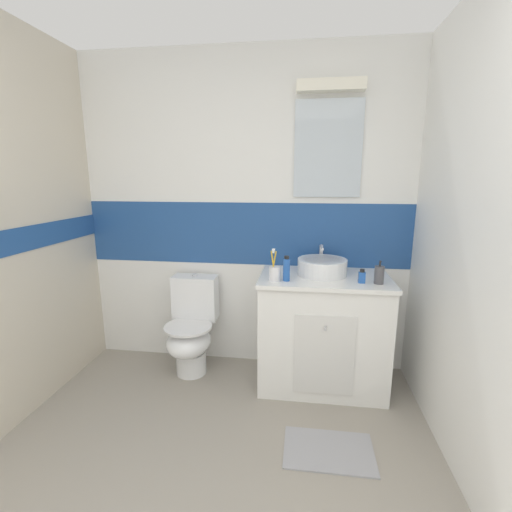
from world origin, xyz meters
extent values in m
cube|color=gray|center=(0.00, 1.20, -0.02)|extent=(3.20, 3.48, 0.04)
cube|color=white|center=(0.00, 2.45, 0.42)|extent=(3.20, 0.10, 0.85)
cube|color=#234C8C|center=(0.00, 2.45, 1.10)|extent=(3.20, 0.10, 0.50)
cube|color=white|center=(0.00, 2.45, 1.93)|extent=(3.20, 0.10, 1.15)
cube|color=silver|center=(0.63, 2.39, 1.75)|extent=(0.49, 0.02, 0.70)
cube|color=white|center=(0.63, 2.35, 2.18)|extent=(0.48, 0.10, 0.08)
cube|color=white|center=(0.63, 2.12, 0.41)|extent=(0.91, 0.56, 0.82)
cube|color=white|center=(0.63, 2.11, 0.83)|extent=(0.93, 0.58, 0.03)
cube|color=silver|center=(0.63, 1.84, 0.37)|extent=(0.41, 0.01, 0.57)
cylinder|color=silver|center=(0.63, 1.82, 0.57)|extent=(0.02, 0.02, 0.03)
cylinder|color=white|center=(0.62, 2.15, 0.91)|extent=(0.36, 0.36, 0.12)
cylinder|color=#AFB1BA|center=(0.62, 2.15, 0.96)|extent=(0.29, 0.29, 0.01)
cylinder|color=silver|center=(0.62, 2.36, 0.94)|extent=(0.03, 0.03, 0.18)
cylinder|color=silver|center=(0.62, 2.26, 1.03)|extent=(0.02, 0.16, 0.02)
cylinder|color=white|center=(-0.39, 2.12, 0.09)|extent=(0.24, 0.24, 0.18)
ellipsoid|color=white|center=(-0.39, 2.08, 0.29)|extent=(0.34, 0.42, 0.22)
cylinder|color=white|center=(-0.39, 2.08, 0.41)|extent=(0.37, 0.37, 0.02)
cube|color=white|center=(-0.39, 2.29, 0.58)|extent=(0.36, 0.17, 0.36)
cylinder|color=silver|center=(-0.39, 2.29, 0.77)|extent=(0.04, 0.04, 0.02)
cylinder|color=white|center=(0.29, 1.95, 0.90)|extent=(0.08, 0.08, 0.10)
cylinder|color=gold|center=(0.27, 1.96, 0.97)|extent=(0.04, 0.02, 0.18)
cube|color=white|center=(0.27, 1.96, 1.06)|extent=(0.02, 0.02, 0.03)
cylinder|color=gold|center=(0.28, 1.96, 0.97)|extent=(0.04, 0.03, 0.18)
cube|color=white|center=(0.28, 1.96, 1.06)|extent=(0.02, 0.02, 0.03)
cylinder|color=#4C4C51|center=(0.98, 1.98, 0.91)|extent=(0.06, 0.06, 0.12)
cylinder|color=#262626|center=(0.98, 1.98, 0.99)|extent=(0.01, 0.01, 0.04)
cylinder|color=#262626|center=(0.98, 1.96, 1.01)|extent=(0.01, 0.02, 0.01)
cube|color=#2659B2|center=(0.87, 1.98, 0.89)|extent=(0.04, 0.03, 0.08)
cylinder|color=black|center=(0.87, 1.98, 0.94)|extent=(0.03, 0.03, 0.02)
cylinder|color=#2659B2|center=(0.37, 1.96, 0.93)|extent=(0.05, 0.05, 0.16)
cylinder|color=black|center=(0.37, 1.96, 1.02)|extent=(0.03, 0.03, 0.02)
cube|color=#99999E|center=(0.65, 1.40, 0.01)|extent=(0.51, 0.33, 0.01)
camera|label=1|loc=(0.48, -0.40, 1.55)|focal=24.99mm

